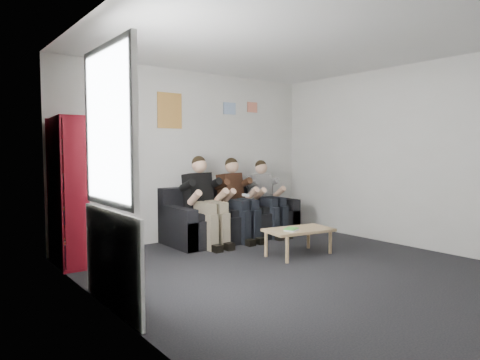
{
  "coord_description": "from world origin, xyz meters",
  "views": [
    {
      "loc": [
        -3.6,
        -3.49,
        1.44
      ],
      "look_at": [
        0.07,
        1.3,
        1.01
      ],
      "focal_mm": 32.0,
      "sensor_mm": 36.0,
      "label": 1
    }
  ],
  "objects_px": {
    "person_middle": "(238,199)",
    "person_right": "(267,198)",
    "sofa": "(231,220)",
    "person_left": "(206,201)",
    "bookshelf": "(68,192)",
    "coffee_table": "(299,232)"
  },
  "relations": [
    {
      "from": "person_middle",
      "to": "person_right",
      "type": "xyz_separation_m",
      "value": [
        0.62,
        0.0,
        -0.02
      ]
    },
    {
      "from": "person_middle",
      "to": "person_right",
      "type": "distance_m",
      "value": 0.62
    },
    {
      "from": "sofa",
      "to": "person_left",
      "type": "xyz_separation_m",
      "value": [
        -0.62,
        -0.2,
        0.36
      ]
    },
    {
      "from": "sofa",
      "to": "person_middle",
      "type": "distance_m",
      "value": 0.4
    },
    {
      "from": "bookshelf",
      "to": "person_middle",
      "type": "bearing_deg",
      "value": 2.54
    },
    {
      "from": "sofa",
      "to": "person_left",
      "type": "bearing_deg",
      "value": -161.79
    },
    {
      "from": "person_middle",
      "to": "sofa",
      "type": "bearing_deg",
      "value": 80.29
    },
    {
      "from": "bookshelf",
      "to": "person_right",
      "type": "xyz_separation_m",
      "value": [
        3.18,
        -0.14,
        -0.28
      ]
    },
    {
      "from": "bookshelf",
      "to": "person_middle",
      "type": "distance_m",
      "value": 2.58
    },
    {
      "from": "person_right",
      "to": "sofa",
      "type": "bearing_deg",
      "value": 170.74
    },
    {
      "from": "coffee_table",
      "to": "person_right",
      "type": "xyz_separation_m",
      "value": [
        0.55,
        1.28,
        0.32
      ]
    },
    {
      "from": "coffee_table",
      "to": "person_middle",
      "type": "bearing_deg",
      "value": 93.07
    },
    {
      "from": "sofa",
      "to": "person_middle",
      "type": "bearing_deg",
      "value": -90.0
    },
    {
      "from": "bookshelf",
      "to": "person_right",
      "type": "relative_size",
      "value": 1.45
    },
    {
      "from": "sofa",
      "to": "bookshelf",
      "type": "xyz_separation_m",
      "value": [
        -2.56,
        -0.06,
        0.62
      ]
    },
    {
      "from": "person_right",
      "to": "coffee_table",
      "type": "bearing_deg",
      "value": -104.57
    },
    {
      "from": "sofa",
      "to": "person_right",
      "type": "xyz_separation_m",
      "value": [
        0.62,
        -0.2,
        0.33
      ]
    },
    {
      "from": "coffee_table",
      "to": "person_middle",
      "type": "distance_m",
      "value": 1.32
    },
    {
      "from": "bookshelf",
      "to": "person_middle",
      "type": "xyz_separation_m",
      "value": [
        2.56,
        -0.14,
        -0.26
      ]
    },
    {
      "from": "bookshelf",
      "to": "coffee_table",
      "type": "xyz_separation_m",
      "value": [
        2.63,
        -1.42,
        -0.6
      ]
    },
    {
      "from": "sofa",
      "to": "person_middle",
      "type": "relative_size",
      "value": 1.68
    },
    {
      "from": "sofa",
      "to": "coffee_table",
      "type": "xyz_separation_m",
      "value": [
        0.07,
        -1.48,
        0.01
      ]
    }
  ]
}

